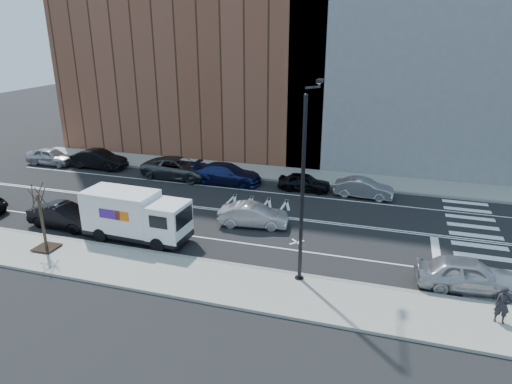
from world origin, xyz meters
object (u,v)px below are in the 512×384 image
Objects in this scene: far_parked_a at (51,156)px; near_parked_front at (468,274)px; driving_sedan at (253,215)px; fedex_van at (135,215)px; far_parked_b at (99,159)px; pedestrian at (503,305)px.

far_parked_a is 0.94× the size of near_parked_front.
fedex_van is at bearing 115.14° from driving_sedan.
driving_sedan is at bearing -114.27° from far_parked_b.
far_parked_a is at bearing 160.88° from pedestrian.
driving_sedan is at bearing 66.66° from near_parked_front.
near_parked_front is (28.29, -11.75, -0.00)m from far_parked_b.
driving_sedan is (21.32, -7.47, -0.05)m from far_parked_a.
fedex_van is at bearing -136.54° from far_parked_b.
far_parked_b reaches higher than far_parked_a.
far_parked_b is 32.59m from pedestrian.
far_parked_a is 22.59m from driving_sedan.
driving_sedan is at bearing -109.28° from far_parked_a.
far_parked_a is at bearing 66.34° from near_parked_front.
near_parked_front is at bearing -116.34° from driving_sedan.
far_parked_b is 1.14× the size of driving_sedan.
far_parked_a is 0.90× the size of far_parked_b.
far_parked_a reaches higher than driving_sedan.
fedex_van is 1.48× the size of driving_sedan.
pedestrian is (34.08, -14.05, 0.22)m from far_parked_a.
fedex_van is 1.30× the size of far_parked_b.
driving_sedan is 2.60× the size of pedestrian.
driving_sedan is at bearing 156.01° from pedestrian.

